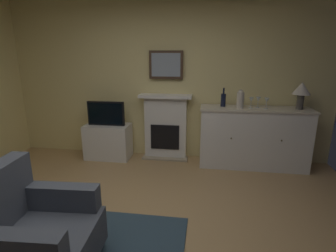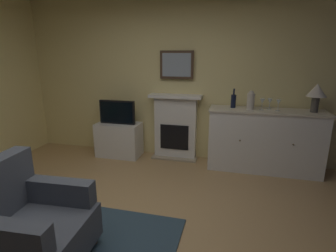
{
  "view_description": "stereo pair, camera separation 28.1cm",
  "coord_description": "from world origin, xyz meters",
  "px_view_note": "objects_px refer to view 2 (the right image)",
  "views": [
    {
      "loc": [
        0.69,
        -2.11,
        1.74
      ],
      "look_at": [
        0.29,
        0.58,
        1.0
      ],
      "focal_mm": 28.28,
      "sensor_mm": 36.0,
      "label": 1
    },
    {
      "loc": [
        0.96,
        -2.05,
        1.74
      ],
      "look_at": [
        0.29,
        0.58,
        1.0
      ],
      "focal_mm": 28.28,
      "sensor_mm": 36.0,
      "label": 2
    }
  ],
  "objects_px": {
    "vase_decorative": "(251,100)",
    "tv_cabinet": "(119,139)",
    "fireplace_unit": "(176,127)",
    "wine_bottle": "(233,101)",
    "sideboard_cabinet": "(264,141)",
    "wine_glass_center": "(270,101)",
    "wine_glass_right": "(279,103)",
    "framed_picture": "(177,65)",
    "table_lamp": "(317,92)",
    "armchair": "(28,225)",
    "wine_glass_left": "(262,102)",
    "tv_set": "(117,112)"
  },
  "relations": [
    {
      "from": "sideboard_cabinet",
      "to": "wine_glass_center",
      "type": "distance_m",
      "value": 0.6
    },
    {
      "from": "table_lamp",
      "to": "wine_glass_center",
      "type": "height_order",
      "value": "table_lamp"
    },
    {
      "from": "framed_picture",
      "to": "wine_glass_left",
      "type": "relative_size",
      "value": 3.33
    },
    {
      "from": "framed_picture",
      "to": "armchair",
      "type": "xyz_separation_m",
      "value": [
        -0.63,
        -2.73,
        -1.19
      ]
    },
    {
      "from": "framed_picture",
      "to": "wine_bottle",
      "type": "height_order",
      "value": "framed_picture"
    },
    {
      "from": "vase_decorative",
      "to": "tv_cabinet",
      "type": "xyz_separation_m",
      "value": [
        -2.15,
        0.07,
        -0.79
      ]
    },
    {
      "from": "framed_picture",
      "to": "wine_glass_center",
      "type": "distance_m",
      "value": 1.54
    },
    {
      "from": "wine_bottle",
      "to": "wine_glass_center",
      "type": "relative_size",
      "value": 1.76
    },
    {
      "from": "wine_glass_center",
      "to": "armchair",
      "type": "distance_m",
      "value": 3.35
    },
    {
      "from": "armchair",
      "to": "framed_picture",
      "type": "bearing_deg",
      "value": 76.95
    },
    {
      "from": "framed_picture",
      "to": "vase_decorative",
      "type": "bearing_deg",
      "value": -13.09
    },
    {
      "from": "table_lamp",
      "to": "wine_glass_left",
      "type": "distance_m",
      "value": 0.72
    },
    {
      "from": "fireplace_unit",
      "to": "sideboard_cabinet",
      "type": "xyz_separation_m",
      "value": [
        1.42,
        -0.18,
        -0.07
      ]
    },
    {
      "from": "fireplace_unit",
      "to": "tv_set",
      "type": "bearing_deg",
      "value": -169.23
    },
    {
      "from": "wine_glass_right",
      "to": "vase_decorative",
      "type": "height_order",
      "value": "vase_decorative"
    },
    {
      "from": "wine_glass_right",
      "to": "armchair",
      "type": "bearing_deg",
      "value": -131.51
    },
    {
      "from": "fireplace_unit",
      "to": "wine_glass_center",
      "type": "height_order",
      "value": "wine_glass_center"
    },
    {
      "from": "tv_set",
      "to": "vase_decorative",
      "type": "bearing_deg",
      "value": -1.12
    },
    {
      "from": "fireplace_unit",
      "to": "table_lamp",
      "type": "xyz_separation_m",
      "value": [
        2.04,
        -0.18,
        0.68
      ]
    },
    {
      "from": "table_lamp",
      "to": "armchair",
      "type": "relative_size",
      "value": 0.43
    },
    {
      "from": "vase_decorative",
      "to": "wine_glass_left",
      "type": "bearing_deg",
      "value": 9.09
    },
    {
      "from": "table_lamp",
      "to": "tv_set",
      "type": "height_order",
      "value": "table_lamp"
    },
    {
      "from": "wine_glass_center",
      "to": "vase_decorative",
      "type": "height_order",
      "value": "vase_decorative"
    },
    {
      "from": "tv_cabinet",
      "to": "fireplace_unit",
      "type": "bearing_deg",
      "value": 9.45
    },
    {
      "from": "tv_set",
      "to": "sideboard_cabinet",
      "type": "bearing_deg",
      "value": 0.2
    },
    {
      "from": "sideboard_cabinet",
      "to": "vase_decorative",
      "type": "height_order",
      "value": "vase_decorative"
    },
    {
      "from": "wine_glass_center",
      "to": "armchair",
      "type": "xyz_separation_m",
      "value": [
        -2.08,
        -2.54,
        -0.69
      ]
    },
    {
      "from": "vase_decorative",
      "to": "table_lamp",
      "type": "bearing_deg",
      "value": 3.31
    },
    {
      "from": "wine_glass_left",
      "to": "vase_decorative",
      "type": "relative_size",
      "value": 0.59
    },
    {
      "from": "wine_glass_right",
      "to": "tv_cabinet",
      "type": "xyz_separation_m",
      "value": [
        -2.53,
        0.05,
        -0.78
      ]
    },
    {
      "from": "table_lamp",
      "to": "tv_cabinet",
      "type": "distance_m",
      "value": 3.15
    },
    {
      "from": "framed_picture",
      "to": "tv_cabinet",
      "type": "height_order",
      "value": "framed_picture"
    },
    {
      "from": "tv_cabinet",
      "to": "wine_glass_left",
      "type": "bearing_deg",
      "value": -0.96
    },
    {
      "from": "wine_glass_right",
      "to": "sideboard_cabinet",
      "type": "bearing_deg",
      "value": 165.46
    },
    {
      "from": "wine_bottle",
      "to": "armchair",
      "type": "xyz_separation_m",
      "value": [
        -1.56,
        -2.56,
        -0.67
      ]
    },
    {
      "from": "sideboard_cabinet",
      "to": "wine_glass_center",
      "type": "height_order",
      "value": "wine_glass_center"
    },
    {
      "from": "sideboard_cabinet",
      "to": "table_lamp",
      "type": "distance_m",
      "value": 0.98
    },
    {
      "from": "wine_bottle",
      "to": "vase_decorative",
      "type": "bearing_deg",
      "value": -21.66
    },
    {
      "from": "wine_bottle",
      "to": "tv_cabinet",
      "type": "bearing_deg",
      "value": -179.03
    },
    {
      "from": "wine_bottle",
      "to": "wine_glass_left",
      "type": "distance_m",
      "value": 0.41
    },
    {
      "from": "sideboard_cabinet",
      "to": "tv_cabinet",
      "type": "height_order",
      "value": "sideboard_cabinet"
    },
    {
      "from": "framed_picture",
      "to": "armchair",
      "type": "relative_size",
      "value": 0.6
    },
    {
      "from": "fireplace_unit",
      "to": "framed_picture",
      "type": "relative_size",
      "value": 2.0
    },
    {
      "from": "sideboard_cabinet",
      "to": "wine_bottle",
      "type": "bearing_deg",
      "value": 174.48
    },
    {
      "from": "wine_glass_center",
      "to": "armchair",
      "type": "height_order",
      "value": "wine_glass_center"
    },
    {
      "from": "armchair",
      "to": "fireplace_unit",
      "type": "bearing_deg",
      "value": 76.74
    },
    {
      "from": "wine_glass_center",
      "to": "wine_glass_right",
      "type": "height_order",
      "value": "same"
    },
    {
      "from": "framed_picture",
      "to": "tv_cabinet",
      "type": "distance_m",
      "value": 1.62
    },
    {
      "from": "table_lamp",
      "to": "wine_bottle",
      "type": "distance_m",
      "value": 1.12
    },
    {
      "from": "wine_glass_right",
      "to": "armchair",
      "type": "xyz_separation_m",
      "value": [
        -2.19,
        -2.47,
        -0.69
      ]
    }
  ]
}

